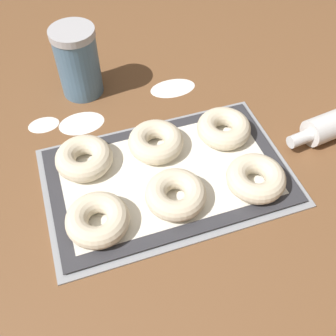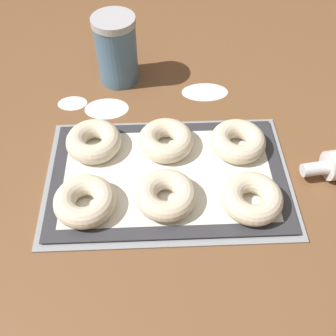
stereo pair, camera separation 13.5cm
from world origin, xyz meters
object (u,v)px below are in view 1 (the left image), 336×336
object	(u,v)px
bagel_back_left	(84,158)
flour_canister	(78,62)
bagel_front_left	(98,220)
bagel_back_center	(156,142)
baking_tray	(168,177)
bagel_front_center	(176,194)
bagel_back_right	(224,128)
bagel_front_right	(256,178)

from	to	relation	value
bagel_back_left	flour_canister	world-z (taller)	flour_canister
bagel_front_left	bagel_back_center	world-z (taller)	same
bagel_back_center	flour_canister	world-z (taller)	flour_canister
baking_tray	bagel_front_center	distance (m)	0.07
bagel_back_right	flour_canister	xyz separation A→B (m)	(-0.25, 0.25, 0.05)
bagel_front_center	bagel_front_right	world-z (taller)	same
baking_tray	bagel_back_right	xyz separation A→B (m)	(0.14, 0.06, 0.03)
bagel_back_right	flour_canister	distance (m)	0.36
bagel_front_right	bagel_back_left	size ratio (longest dim) A/B	1.00
bagel_front_right	bagel_back_center	distance (m)	0.21
bagel_front_center	bagel_back_center	xyz separation A→B (m)	(0.01, 0.14, 0.00)
bagel_front_left	bagel_back_right	xyz separation A→B (m)	(0.30, 0.13, 0.00)
bagel_back_center	flour_canister	distance (m)	0.27
bagel_back_right	bagel_back_left	bearing A→B (deg)	177.69
bagel_back_center	bagel_front_center	bearing A→B (deg)	-92.19
bagel_front_right	bagel_back_center	world-z (taller)	same
bagel_front_left	bagel_front_center	world-z (taller)	same
bagel_front_right	bagel_back_center	xyz separation A→B (m)	(-0.15, 0.15, 0.00)
bagel_front_left	bagel_back_left	world-z (taller)	same
bagel_front_left	bagel_back_center	xyz separation A→B (m)	(0.15, 0.14, 0.00)
bagel_back_right	bagel_front_left	bearing A→B (deg)	-155.61
bagel_back_left	bagel_back_right	bearing A→B (deg)	-2.31
flour_canister	baking_tray	bearing A→B (deg)	-71.34
bagel_front_center	bagel_front_left	bearing A→B (deg)	-177.20
bagel_back_left	bagel_back_right	world-z (taller)	same
bagel_front_right	flour_canister	world-z (taller)	flour_canister
bagel_back_left	bagel_back_center	xyz separation A→B (m)	(0.15, -0.00, 0.00)
bagel_front_center	bagel_back_center	world-z (taller)	same
bagel_back_right	flour_canister	size ratio (longest dim) A/B	0.69
bagel_back_left	flour_canister	xyz separation A→B (m)	(0.04, 0.24, 0.05)
bagel_front_center	bagel_back_right	bearing A→B (deg)	40.15
bagel_front_left	bagel_back_right	bearing A→B (deg)	24.39
baking_tray	bagel_front_left	xyz separation A→B (m)	(-0.15, -0.07, 0.03)
baking_tray	flour_canister	distance (m)	0.34
bagel_front_center	bagel_back_center	distance (m)	0.14
bagel_front_center	flour_canister	world-z (taller)	flour_canister
bagel_front_right	bagel_front_center	bearing A→B (deg)	175.16
bagel_front_right	baking_tray	bearing A→B (deg)	152.79
bagel_front_center	bagel_back_left	bearing A→B (deg)	135.40
bagel_front_left	bagel_back_left	bearing A→B (deg)	88.25
bagel_back_right	bagel_back_center	bearing A→B (deg)	176.64
bagel_front_right	flour_canister	xyz separation A→B (m)	(-0.26, 0.39, 0.05)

